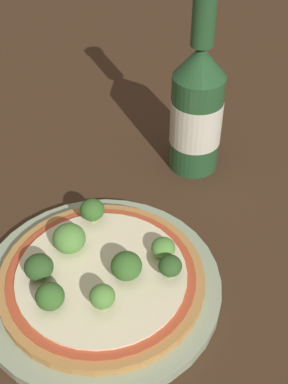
{
  "coord_description": "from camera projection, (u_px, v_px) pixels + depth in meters",
  "views": [
    {
      "loc": [
        -0.07,
        -0.34,
        0.45
      ],
      "look_at": [
        0.09,
        0.05,
        0.06
      ],
      "focal_mm": 50.0,
      "sensor_mm": 36.0,
      "label": 1
    }
  ],
  "objects": [
    {
      "name": "ground_plane",
      "position": [
        83.0,
        290.0,
        0.55
      ],
      "size": [
        3.0,
        3.0,
        0.0
      ],
      "primitive_type": "plane",
      "color": "#3D2819"
    },
    {
      "name": "plate",
      "position": [
        100.0,
        285.0,
        0.55
      ],
      "size": [
        0.25,
        0.25,
        0.01
      ],
      "color": "#93A384",
      "rests_on": "ground_plane"
    },
    {
      "name": "pizza",
      "position": [
        102.0,
        278.0,
        0.54
      ],
      "size": [
        0.21,
        0.21,
        0.01
      ],
      "color": "#B77F42",
      "rests_on": "plate"
    },
    {
      "name": "broccoli_floret_0",
      "position": [
        92.0,
        210.0,
        0.58
      ],
      "size": [
        0.03,
        0.03,
        0.03
      ],
      "color": "#7A9E5B",
      "rests_on": "pizza"
    },
    {
      "name": "broccoli_floret_1",
      "position": [
        72.0,
        237.0,
        0.55
      ],
      "size": [
        0.03,
        0.03,
        0.03
      ],
      "color": "#7A9E5B",
      "rests_on": "pizza"
    },
    {
      "name": "broccoli_floret_2",
      "position": [
        170.0,
        266.0,
        0.52
      ],
      "size": [
        0.02,
        0.02,
        0.03
      ],
      "color": "#7A9E5B",
      "rests_on": "pizza"
    },
    {
      "name": "broccoli_floret_3",
      "position": [
        126.0,
        266.0,
        0.52
      ],
      "size": [
        0.03,
        0.03,
        0.03
      ],
      "color": "#7A9E5B",
      "rests_on": "pizza"
    },
    {
      "name": "broccoli_floret_4",
      "position": [
        102.0,
        297.0,
        0.49
      ],
      "size": [
        0.02,
        0.02,
        0.03
      ],
      "color": "#7A9E5B",
      "rests_on": "pizza"
    },
    {
      "name": "broccoli_floret_5",
      "position": [
        50.0,
        297.0,
        0.5
      ],
      "size": [
        0.03,
        0.03,
        0.03
      ],
      "color": "#7A9E5B",
      "rests_on": "pizza"
    },
    {
      "name": "broccoli_floret_6",
      "position": [
        39.0,
        267.0,
        0.52
      ],
      "size": [
        0.03,
        0.03,
        0.03
      ],
      "color": "#7A9E5B",
      "rests_on": "pizza"
    },
    {
      "name": "broccoli_floret_7",
      "position": [
        163.0,
        248.0,
        0.55
      ],
      "size": [
        0.02,
        0.02,
        0.02
      ],
      "color": "#7A9E5B",
      "rests_on": "pizza"
    },
    {
      "name": "beer_bottle",
      "position": [
        197.0,
        108.0,
        0.65
      ],
      "size": [
        0.06,
        0.06,
        0.24
      ],
      "color": "#234C28",
      "rests_on": "ground_plane"
    }
  ]
}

